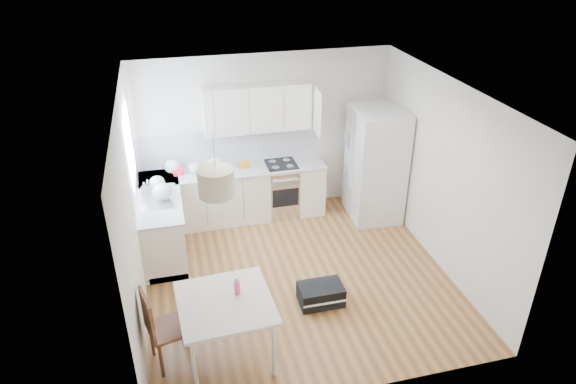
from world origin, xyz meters
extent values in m
plane|color=brown|center=(0.00, 0.00, 0.00)|extent=(4.20, 4.20, 0.00)
plane|color=white|center=(0.00, 0.00, 2.70)|extent=(4.20, 4.20, 0.00)
plane|color=beige|center=(0.00, 2.10, 1.35)|extent=(4.20, 0.00, 4.20)
plane|color=beige|center=(-2.10, 0.00, 1.35)|extent=(0.00, 4.20, 4.20)
plane|color=beige|center=(2.10, 0.00, 1.35)|extent=(0.00, 4.20, 4.20)
cube|color=#BFE0F9|center=(-2.09, 1.15, 1.75)|extent=(0.02, 1.00, 1.00)
cube|color=white|center=(-0.60, 1.80, 0.44)|extent=(3.00, 0.60, 0.88)
cube|color=white|center=(-1.80, 1.20, 0.44)|extent=(0.60, 1.80, 0.88)
cube|color=#ACAFB1|center=(-0.60, 1.80, 0.90)|extent=(3.02, 0.64, 0.04)
cube|color=#ACAFB1|center=(-1.80, 1.20, 0.90)|extent=(0.64, 1.82, 0.04)
cube|color=white|center=(-0.60, 2.09, 1.21)|extent=(3.00, 0.01, 0.58)
cube|color=white|center=(-2.09, 1.20, 1.21)|extent=(0.01, 1.80, 0.58)
cube|color=white|center=(-0.15, 1.94, 1.88)|extent=(1.70, 0.32, 0.75)
cube|color=beige|center=(-1.16, -1.26, 0.79)|extent=(1.08, 1.08, 0.04)
cylinder|color=white|center=(-1.57, -1.72, 0.39)|extent=(0.05, 0.05, 0.77)
cylinder|color=white|center=(-0.71, -1.67, 0.39)|extent=(0.05, 0.05, 0.77)
cylinder|color=white|center=(-1.62, -0.85, 0.39)|extent=(0.05, 0.05, 0.77)
cylinder|color=white|center=(-0.76, -0.81, 0.39)|extent=(0.05, 0.05, 0.77)
cylinder|color=#EA417D|center=(-1.01, -1.17, 0.92)|extent=(0.09, 0.09, 0.23)
cube|color=black|center=(0.16, -0.62, 0.13)|extent=(0.58, 0.38, 0.27)
cylinder|color=beige|center=(-1.15, -1.06, 2.18)|extent=(0.47, 0.47, 0.29)
ellipsoid|color=white|center=(-1.55, 1.91, 1.03)|extent=(0.25, 0.21, 0.23)
ellipsoid|color=white|center=(-1.20, 1.80, 1.01)|extent=(0.21, 0.18, 0.19)
ellipsoid|color=white|center=(-0.87, 1.80, 1.04)|extent=(0.27, 0.23, 0.24)
ellipsoid|color=white|center=(-1.80, 1.42, 1.02)|extent=(0.23, 0.19, 0.20)
ellipsoid|color=white|center=(-1.73, 1.05, 1.05)|extent=(0.28, 0.24, 0.26)
cube|color=orange|center=(-0.41, 1.83, 0.97)|extent=(0.16, 0.10, 0.10)
cube|color=yellow|center=(-0.98, 1.82, 0.97)|extent=(0.17, 0.16, 0.10)
cube|color=red|center=(-1.47, 1.82, 0.97)|extent=(0.17, 0.12, 0.11)
camera|label=1|loc=(-1.56, -5.69, 4.54)|focal=32.00mm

